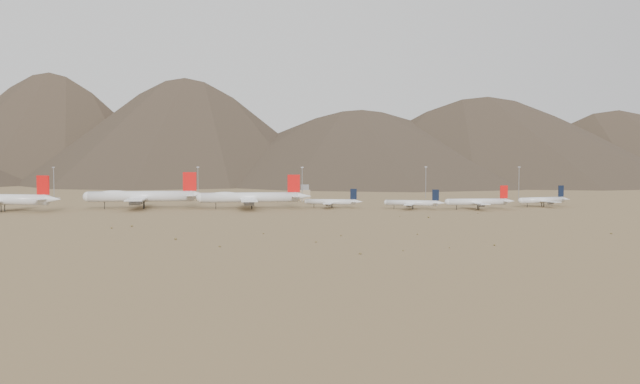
{
  "coord_description": "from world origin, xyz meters",
  "views": [
    {
      "loc": [
        11.99,
        -353.34,
        28.39
      ],
      "look_at": [
        36.0,
        30.0,
        10.57
      ],
      "focal_mm": 35.0,
      "sensor_mm": 36.0,
      "label": 1
    }
  ],
  "objects": [
    {
      "name": "ground",
      "position": [
        0.0,
        0.0,
        0.0
      ],
      "size": [
        3000.0,
        3000.0,
        0.0
      ],
      "primitive_type": "plane",
      "color": "#95734D",
      "rests_on": "ground"
    },
    {
      "name": "mountain_ridge",
      "position": [
        0.0,
        900.0,
        150.0
      ],
      "size": [
        4400.0,
        1000.0,
        300.0
      ],
      "color": "brown",
      "rests_on": "ground"
    },
    {
      "name": "widebody_west",
      "position": [
        -150.66,
        19.48,
        7.35
      ],
      "size": [
        70.27,
        55.43,
        21.31
      ],
      "rotation": [
        0.0,
        0.0,
        -0.25
      ],
      "color": "white",
      "rests_on": "ground"
    },
    {
      "name": "widebody_centre",
      "position": [
        -74.26,
        39.6,
        7.84
      ],
      "size": [
        76.49,
        59.12,
        22.73
      ],
      "rotation": [
        0.0,
        0.0,
        0.09
      ],
      "color": "white",
      "rests_on": "ground"
    },
    {
      "name": "widebody_east",
      "position": [
        -7.03,
        33.31,
        7.3
      ],
      "size": [
        71.3,
        55.07,
        21.19
      ],
      "rotation": [
        0.0,
        0.0,
        0.09
      ],
      "color": "white",
      "rests_on": "ground"
    },
    {
      "name": "narrowbody_a",
      "position": [
        44.28,
        37.13,
        4.0
      ],
      "size": [
        36.82,
        27.07,
        12.34
      ],
      "rotation": [
        0.0,
        0.0,
        -0.22
      ],
      "color": "white",
      "rests_on": "ground"
    },
    {
      "name": "narrowbody_b",
      "position": [
        92.9,
        23.13,
        4.03
      ],
      "size": [
        36.05,
        26.92,
        12.41
      ],
      "rotation": [
        0.0,
        0.0,
        -0.34
      ],
      "color": "white",
      "rests_on": "ground"
    },
    {
      "name": "narrowbody_c",
      "position": [
        132.79,
        19.95,
        4.76
      ],
      "size": [
        44.49,
        31.94,
        14.67
      ],
      "rotation": [
        0.0,
        0.0,
        0.05
      ],
      "color": "white",
      "rests_on": "ground"
    },
    {
      "name": "narrowbody_d",
      "position": [
        182.08,
        40.64,
        4.45
      ],
      "size": [
        39.88,
        29.77,
        13.72
      ],
      "rotation": [
        0.0,
        0.0,
        0.34
      ],
      "color": "white",
      "rests_on": "ground"
    },
    {
      "name": "control_tower",
      "position": [
        30.0,
        120.0,
        5.32
      ],
      "size": [
        8.0,
        8.0,
        12.0
      ],
      "color": "tan",
      "rests_on": "ground"
    },
    {
      "name": "mast_far_west",
      "position": [
        -156.69,
        120.76,
        14.2
      ],
      "size": [
        2.0,
        0.6,
        25.7
      ],
      "color": "gray",
      "rests_on": "ground"
    },
    {
      "name": "mast_west",
      "position": [
        -51.66,
        129.21,
        14.2
      ],
      "size": [
        2.0,
        0.6,
        25.7
      ],
      "color": "gray",
      "rests_on": "ground"
    },
    {
      "name": "mast_centre",
      "position": [
        27.45,
        102.31,
        14.2
      ],
      "size": [
        2.0,
        0.6,
        25.7
      ],
      "color": "gray",
      "rests_on": "ground"
    },
    {
      "name": "mast_east",
      "position": [
        128.23,
        140.98,
        14.2
      ],
      "size": [
        2.0,
        0.6,
        25.7
      ],
      "color": "gray",
      "rests_on": "ground"
    },
    {
      "name": "mast_far_east",
      "position": [
        198.34,
        124.24,
        14.2
      ],
      "size": [
        2.0,
        0.6,
        25.7
      ],
      "color": "gray",
      "rests_on": "ground"
    },
    {
      "name": "desert_scrub",
      "position": [
        14.37,
        -103.61,
        0.3
      ],
      "size": [
        399.51,
        167.59,
        0.82
      ],
      "color": "brown",
      "rests_on": "ground"
    }
  ]
}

